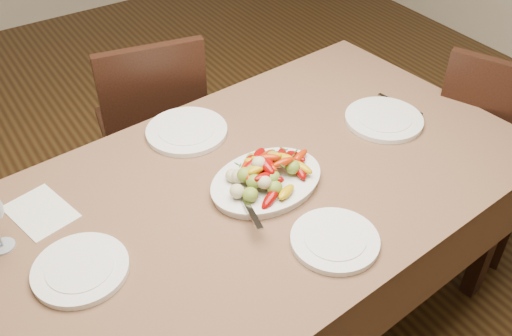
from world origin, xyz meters
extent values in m
plane|color=#372410|center=(0.00, 0.00, 0.00)|extent=(6.00, 6.00, 0.00)
cube|color=brown|center=(-0.22, -0.28, 0.38)|extent=(1.93, 1.20, 0.76)
ellipsoid|color=white|center=(-0.20, -0.30, 0.77)|extent=(0.39, 0.30, 0.02)
cylinder|color=white|center=(-0.81, -0.32, 0.77)|extent=(0.26, 0.26, 0.02)
cylinder|color=white|center=(0.35, -0.25, 0.77)|extent=(0.28, 0.28, 0.02)
cylinder|color=white|center=(-0.27, 0.08, 0.77)|extent=(0.28, 0.28, 0.02)
cylinder|color=white|center=(-0.18, -0.61, 0.77)|extent=(0.25, 0.25, 0.02)
cube|color=silver|center=(-0.83, -0.03, 0.76)|extent=(0.19, 0.24, 0.00)
camera|label=1|loc=(-0.96, -1.41, 1.93)|focal=40.00mm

